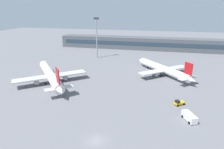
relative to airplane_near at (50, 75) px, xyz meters
The scene contains 7 objects.
ground_plane 31.87m from the airplane_near, 12.69° to the left, with size 400.00×400.00×0.00m, color slate.
terminal_building 85.34m from the airplane_near, 68.75° to the left, with size 124.61×12.13×9.00m.
airplane_near is the anchor object (origin of this frame).
airplane_mid 51.11m from the airplane_near, 24.09° to the left, with size 27.74×30.84×9.49m.
baggage_tug_yellow 52.72m from the airplane_near, 10.30° to the right, with size 3.80×3.33×1.75m.
service_van_white 56.92m from the airplane_near, 18.88° to the right, with size 4.04×5.56×2.08m.
floodlight_tower_west 47.24m from the airplane_near, 81.64° to the left, with size 3.20×0.80×24.75m.
Camera 1 is at (12.67, -37.09, 30.30)m, focal length 31.23 mm.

